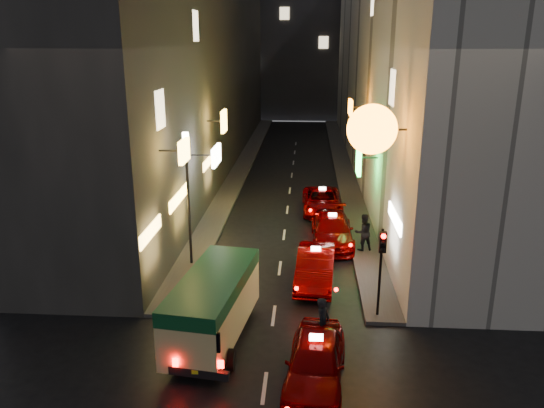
% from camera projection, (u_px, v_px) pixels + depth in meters
% --- Properties ---
extents(building_left, '(7.47, 52.00, 18.00)m').
position_uv_depth(building_left, '(195.00, 57.00, 42.78)').
color(building_left, '#3B3836').
rests_on(building_left, ground).
extents(building_right, '(8.30, 52.00, 18.00)m').
position_uv_depth(building_right, '(396.00, 57.00, 41.75)').
color(building_right, beige).
rests_on(building_right, ground).
extents(building_far, '(30.00, 10.00, 22.00)m').
position_uv_depth(building_far, '(301.00, 35.00, 72.18)').
color(building_far, '#333438').
rests_on(building_far, ground).
extents(sidewalk_left, '(1.50, 52.00, 0.15)m').
position_uv_depth(sidewalk_left, '(243.00, 165.00, 45.18)').
color(sidewalk_left, '#484543').
rests_on(sidewalk_left, ground).
extents(sidewalk_right, '(1.50, 52.00, 0.15)m').
position_uv_depth(sidewalk_right, '(343.00, 167.00, 44.64)').
color(sidewalk_right, '#484543').
rests_on(sidewalk_right, ground).
extents(minibus, '(2.74, 5.91, 2.44)m').
position_uv_depth(minibus, '(214.00, 300.00, 18.59)').
color(minibus, '#CBC77F').
rests_on(minibus, ground).
extents(taxi_near, '(2.78, 5.71, 1.92)m').
position_uv_depth(taxi_near, '(316.00, 358.00, 16.35)').
color(taxi_near, '#6B0000').
rests_on(taxi_near, ground).
extents(taxi_second, '(2.63, 5.66, 1.93)m').
position_uv_depth(taxi_second, '(315.00, 264.00, 23.21)').
color(taxi_second, '#6B0000').
rests_on(taxi_second, ground).
extents(taxi_third, '(2.33, 5.54, 1.92)m').
position_uv_depth(taxi_third, '(332.00, 228.00, 27.73)').
color(taxi_third, '#6B0000').
rests_on(taxi_third, ground).
extents(taxi_far, '(2.27, 5.28, 1.83)m').
position_uv_depth(taxi_far, '(322.00, 199.00, 32.84)').
color(taxi_far, '#6B0000').
rests_on(taxi_far, ground).
extents(pedestrian_crossing, '(0.68, 0.81, 2.12)m').
position_uv_depth(pedestrian_crossing, '(323.00, 320.00, 18.22)').
color(pedestrian_crossing, black).
rests_on(pedestrian_crossing, ground).
extents(pedestrian_sidewalk, '(0.92, 0.73, 2.14)m').
position_uv_depth(pedestrian_sidewalk, '(363.00, 230.00, 26.40)').
color(pedestrian_sidewalk, black).
rests_on(pedestrian_sidewalk, sidewalk_right).
extents(traffic_light, '(0.26, 0.43, 3.50)m').
position_uv_depth(traffic_light, '(382.00, 255.00, 19.55)').
color(traffic_light, black).
rests_on(traffic_light, sidewalk_right).
extents(lamp_post, '(0.28, 0.28, 6.22)m').
position_uv_depth(lamp_post, '(188.00, 190.00, 24.08)').
color(lamp_post, black).
rests_on(lamp_post, sidewalk_left).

